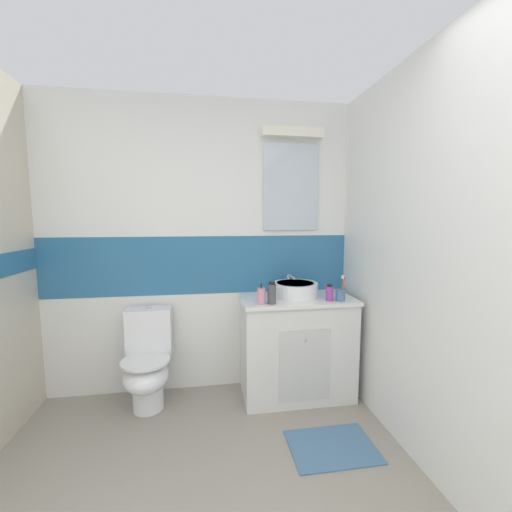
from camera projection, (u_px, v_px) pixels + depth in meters
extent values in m
cube|color=gray|center=(203.00, 503.00, 1.74)|extent=(3.20, 3.48, 0.04)
cube|color=white|center=(203.00, 339.00, 2.91)|extent=(3.20, 0.10, 0.85)
cube|color=teal|center=(201.00, 265.00, 2.83)|extent=(3.20, 0.10, 0.50)
cube|color=white|center=(199.00, 168.00, 2.74)|extent=(3.20, 0.10, 1.15)
cube|color=silver|center=(291.00, 187.00, 2.82)|extent=(0.49, 0.02, 0.74)
cube|color=white|center=(293.00, 132.00, 2.73)|extent=(0.53, 0.10, 0.08)
cube|color=white|center=(444.00, 264.00, 1.80)|extent=(0.10, 3.48, 2.50)
cube|color=silver|center=(296.00, 348.00, 2.75)|extent=(0.91, 0.49, 0.82)
cube|color=white|center=(297.00, 299.00, 2.69)|extent=(0.93, 0.51, 0.03)
cube|color=silver|center=(305.00, 365.00, 2.51)|extent=(0.41, 0.01, 0.57)
cylinder|color=silver|center=(306.00, 341.00, 2.47)|extent=(0.02, 0.02, 0.03)
cylinder|color=white|center=(295.00, 290.00, 2.71)|extent=(0.38, 0.38, 0.12)
cylinder|color=#AFB1BA|center=(295.00, 283.00, 2.71)|extent=(0.31, 0.31, 0.01)
cylinder|color=silver|center=(288.00, 283.00, 2.93)|extent=(0.03, 0.03, 0.15)
cylinder|color=silver|center=(292.00, 277.00, 2.81)|extent=(0.02, 0.17, 0.02)
cylinder|color=white|center=(148.00, 398.00, 2.56)|extent=(0.24, 0.24, 0.18)
ellipsoid|color=white|center=(146.00, 376.00, 2.50)|extent=(0.34, 0.42, 0.22)
cylinder|color=white|center=(146.00, 361.00, 2.49)|extent=(0.37, 0.37, 0.02)
cube|color=white|center=(149.00, 330.00, 2.67)|extent=(0.36, 0.17, 0.37)
cylinder|color=silver|center=(148.00, 307.00, 2.65)|extent=(0.04, 0.04, 0.02)
cylinder|color=#4C7299|center=(340.00, 295.00, 2.57)|extent=(0.07, 0.07, 0.09)
cylinder|color=gold|center=(342.00, 287.00, 2.56)|extent=(0.04, 0.02, 0.16)
cube|color=white|center=(343.00, 277.00, 2.56)|extent=(0.02, 0.02, 0.03)
cylinder|color=#D83F4C|center=(342.00, 287.00, 2.55)|extent=(0.04, 0.04, 0.16)
cube|color=white|center=(343.00, 277.00, 2.55)|extent=(0.02, 0.02, 0.03)
cylinder|color=pink|center=(261.00, 296.00, 2.47)|extent=(0.06, 0.06, 0.12)
cylinder|color=#262626|center=(261.00, 286.00, 2.46)|extent=(0.01, 0.01, 0.04)
cylinder|color=#262626|center=(262.00, 284.00, 2.45)|extent=(0.01, 0.02, 0.01)
cylinder|color=#993F99|center=(330.00, 294.00, 2.57)|extent=(0.06, 0.06, 0.11)
cylinder|color=black|center=(330.00, 285.00, 2.56)|extent=(0.04, 0.04, 0.02)
cylinder|color=#4C4C51|center=(272.00, 294.00, 2.48)|extent=(0.07, 0.07, 0.15)
cylinder|color=black|center=(272.00, 283.00, 2.47)|extent=(0.05, 0.05, 0.02)
cube|color=#4C7299|center=(332.00, 447.00, 2.13)|extent=(0.56, 0.40, 0.01)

